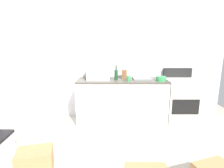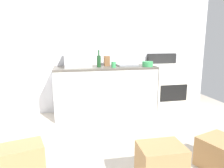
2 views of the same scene
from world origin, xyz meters
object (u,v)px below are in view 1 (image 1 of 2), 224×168
Objects in this scene: mixing_bowl at (162,79)px; knife_block at (125,74)px; coffee_mug at (129,79)px; stove_oven at (181,100)px; microwave at (99,73)px; cardboard_box_small at (36,161)px; wine_bottle at (117,75)px; refrigerator at (21,81)px.

knife_block is at bearing 159.27° from mixing_bowl.
stove_oven is at bearing 9.01° from coffee_mug.
coffee_mug is (0.60, -0.22, -0.09)m from microwave.
knife_block is 2.22m from cardboard_box_small.
wine_bottle reaches higher than cardboard_box_small.
stove_oven reaches higher than knife_block.
refrigerator reaches higher than microwave.
mixing_bowl is (0.87, -0.10, -0.06)m from wine_bottle.
refrigerator is at bearing 176.88° from coffee_mug.
coffee_mug is 0.63m from mixing_bowl.
knife_block is (-1.16, 0.10, 0.52)m from stove_oven.
coffee_mug is at bearing -76.34° from knife_block.
coffee_mug is 0.23× the size of cardboard_box_small.
stove_oven is 11.00× the size of coffee_mug.
wine_bottle reaches higher than coffee_mug.
stove_oven is at bearing 2.52° from wine_bottle.
knife_block reaches higher than cardboard_box_small.
refrigerator is 3.30m from stove_oven.
microwave is 2.42× the size of mixing_bowl.
cardboard_box_small is at bearing -125.43° from wine_bottle.
microwave is 1.08× the size of cardboard_box_small.
refrigerator is 17.56× the size of coffee_mug.
stove_oven is 1.44m from wine_bottle.
knife_block is at bearing 42.81° from wine_bottle.
wine_bottle is (-1.34, -0.06, 0.54)m from stove_oven.
cardboard_box_small is at bearing -133.41° from coffee_mug.
microwave is at bearing 159.86° from coffee_mug.
wine_bottle is 3.00× the size of coffee_mug.
wine_bottle is 1.67× the size of knife_block.
knife_block is at bearing 103.66° from coffee_mug.
stove_oven is at bearing 32.83° from cardboard_box_small.
cardboard_box_small is (-1.29, -1.37, -0.80)m from coffee_mug.
cardboard_box_small is at bearing -113.68° from microwave.
microwave is at bearing 178.46° from stove_oven.
wine_bottle is 1.58× the size of mixing_bowl.
refrigerator is 1.60× the size of stove_oven.
coffee_mug is at bearing -3.12° from refrigerator.
coffee_mug is (2.17, -0.12, 0.07)m from refrigerator.
stove_oven is 0.69m from mixing_bowl.
microwave is (1.58, 0.10, 0.16)m from refrigerator.
refrigerator is 5.85× the size of wine_bottle.
stove_oven is 6.11× the size of knife_block.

